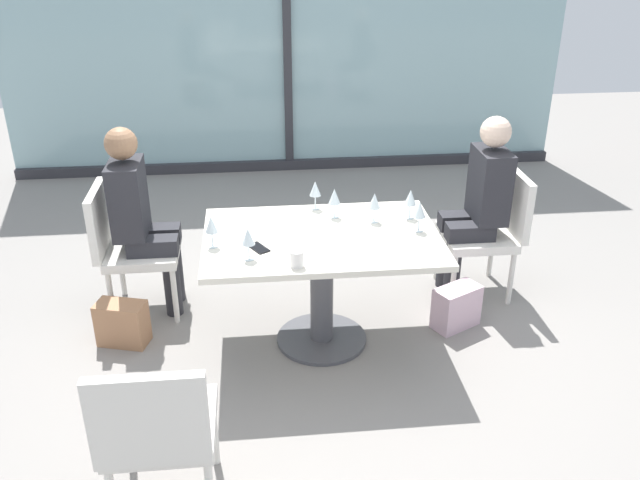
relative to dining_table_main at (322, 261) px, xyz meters
name	(u,v)px	position (x,y,z in m)	size (l,w,h in m)	color
ground_plane	(322,340)	(0.00, 0.00, -0.56)	(12.00, 12.00, 0.00)	gray
window_wall_backdrop	(287,50)	(0.00, 3.20, 0.65)	(5.53, 0.10, 2.70)	#92B7BC
dining_table_main	(322,261)	(0.00, 0.00, 0.00)	(1.37, 0.92, 0.73)	silver
chair_far_left	(126,242)	(-1.22, 0.51, -0.06)	(0.50, 0.46, 0.87)	silver
chair_far_right	(492,226)	(1.22, 0.51, -0.06)	(0.50, 0.46, 0.87)	silver
chair_front_left	(158,428)	(-0.82, -1.29, -0.06)	(0.46, 0.50, 0.87)	silver
person_far_left	(140,213)	(-1.11, 0.51, 0.14)	(0.39, 0.34, 1.26)	#28282D
person_far_right	(479,199)	(1.11, 0.51, 0.14)	(0.39, 0.34, 1.26)	#28282D
wine_glass_0	(248,237)	(-0.42, -0.26, 0.30)	(0.07, 0.07, 0.18)	silver
wine_glass_1	(315,189)	(0.00, 0.39, 0.30)	(0.07, 0.07, 0.18)	silver
wine_glass_2	(334,197)	(0.10, 0.25, 0.30)	(0.07, 0.07, 0.18)	silver
wine_glass_3	(420,210)	(0.57, 0.00, 0.30)	(0.07, 0.07, 0.18)	silver
wine_glass_4	(374,201)	(0.33, 0.16, 0.30)	(0.07, 0.07, 0.18)	silver
wine_glass_5	(410,198)	(0.56, 0.19, 0.30)	(0.07, 0.07, 0.18)	silver
wine_glass_6	(211,225)	(-0.62, -0.09, 0.30)	(0.07, 0.07, 0.18)	silver
coffee_cup	(297,259)	(-0.17, -0.37, 0.22)	(0.08, 0.08, 0.09)	white
cell_phone_on_table	(258,248)	(-0.37, -0.14, 0.18)	(0.07, 0.14, 0.01)	black
handbag_0	(122,323)	(-1.22, 0.10, -0.42)	(0.30, 0.16, 0.28)	#A3704C
handbag_1	(456,307)	(0.88, 0.07, -0.42)	(0.30, 0.16, 0.28)	beige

